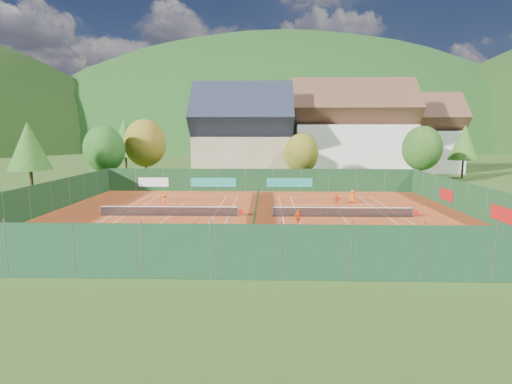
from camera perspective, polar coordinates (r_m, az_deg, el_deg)
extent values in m
plane|color=#2B4A17|center=(36.86, -0.09, -3.56)|extent=(600.00, 600.00, 0.00)
cube|color=#A93E18|center=(36.86, -0.09, -3.53)|extent=(40.00, 32.00, 0.01)
cube|color=white|center=(49.37, -8.99, -0.56)|extent=(10.97, 0.06, 0.00)
cube|color=white|center=(26.91, -18.38, -8.49)|extent=(10.97, 0.06, 0.00)
cube|color=white|center=(39.62, -20.01, -3.19)|extent=(0.06, 23.77, 0.00)
cube|color=white|center=(37.01, -3.99, -3.48)|extent=(0.06, 23.77, 0.00)
cube|color=white|center=(39.13, -18.14, -3.24)|extent=(0.06, 23.77, 0.00)
cube|color=white|center=(37.17, -6.10, -3.46)|extent=(0.06, 23.77, 0.00)
cube|color=white|center=(44.07, -10.29, -1.67)|extent=(8.23, 0.06, 0.00)
cube|color=white|center=(31.93, -15.03, -5.69)|extent=(8.23, 0.06, 0.00)
cube|color=white|center=(37.94, -12.28, -3.36)|extent=(0.06, 12.80, 0.00)
cube|color=white|center=(49.02, 9.72, -0.64)|extent=(10.97, 0.06, 0.00)
cube|color=white|center=(26.26, 17.03, -8.85)|extent=(10.97, 0.06, 0.00)
cube|color=white|center=(36.87, 3.83, -3.53)|extent=(0.06, 23.77, 0.00)
cube|color=white|center=(38.87, 20.24, -3.42)|extent=(0.06, 23.77, 0.00)
cube|color=white|center=(36.95, 5.96, -3.53)|extent=(0.06, 23.77, 0.00)
cube|color=white|center=(38.46, 18.30, -3.45)|extent=(0.06, 23.77, 0.00)
cube|color=white|center=(43.67, 10.72, -1.78)|extent=(8.23, 0.06, 0.00)
cube|color=white|center=(31.38, 14.39, -5.92)|extent=(8.23, 0.06, 0.00)
cube|color=white|center=(37.48, 12.25, -3.51)|extent=(0.06, 12.80, 0.00)
cylinder|color=#59595B|center=(39.87, -21.27, -2.45)|extent=(0.10, 0.10, 1.02)
cylinder|color=#59595B|center=(36.84, -2.58, -2.74)|extent=(0.10, 0.10, 1.02)
cube|color=black|center=(37.85, -12.30, -2.70)|extent=(12.80, 0.02, 0.86)
cube|color=white|center=(37.78, -12.32, -2.06)|extent=(12.80, 0.04, 0.06)
cube|color=red|center=(36.83, -2.19, -2.83)|extent=(0.40, 0.04, 0.40)
cylinder|color=#59595B|center=(36.74, 2.41, -2.77)|extent=(0.10, 0.10, 1.02)
cylinder|color=#59595B|center=(39.08, 21.55, -2.68)|extent=(0.10, 0.10, 1.02)
cube|color=black|center=(37.39, 12.27, -2.84)|extent=(12.80, 0.02, 0.86)
cube|color=white|center=(37.31, 12.29, -2.19)|extent=(12.80, 0.04, 0.06)
cube|color=red|center=(39.17, 21.89, -2.76)|extent=(0.40, 0.04, 0.40)
cube|color=#153C1C|center=(36.76, -0.09, -2.77)|extent=(0.03, 28.80, 1.00)
cube|color=#133519|center=(52.41, 0.44, 1.71)|extent=(40.00, 0.04, 3.00)
cube|color=teal|center=(52.85, -6.08, 1.39)|extent=(6.00, 0.03, 1.20)
cube|color=teal|center=(52.46, 4.81, 1.35)|extent=(6.00, 0.03, 1.20)
cube|color=silver|center=(54.51, -14.45, 1.38)|extent=(4.00, 0.03, 1.20)
cube|color=#13361E|center=(20.99, -1.42, -8.60)|extent=(40.00, 0.04, 3.00)
cube|color=#133619|center=(42.20, -28.37, -0.96)|extent=(0.04, 32.00, 3.00)
cube|color=#163D1E|center=(41.16, 28.97, -1.21)|extent=(0.04, 32.00, 3.00)
cube|color=#B21414|center=(37.73, 31.62, -2.67)|extent=(0.03, 3.00, 1.20)
cube|color=#B21414|center=(46.52, 25.52, -0.35)|extent=(0.03, 3.00, 1.20)
cube|color=tan|center=(66.29, -1.91, 4.85)|extent=(15.00, 12.00, 7.00)
cube|color=#1E2333|center=(66.21, -1.94, 10.48)|extent=(16.20, 12.00, 12.00)
cube|color=silver|center=(73.63, 13.39, 5.77)|extent=(20.00, 11.00, 9.00)
cube|color=brown|center=(73.68, 13.58, 11.41)|extent=(21.60, 11.00, 11.00)
cube|color=silver|center=(85.18, 21.58, 5.40)|extent=(16.00, 10.00, 8.00)
cube|color=brown|center=(85.15, 21.82, 9.77)|extent=(17.28, 10.00, 10.00)
cylinder|color=#412C17|center=(60.93, -20.65, 2.02)|extent=(0.36, 0.36, 2.80)
ellipsoid|color=#1C5217|center=(60.65, -20.85, 5.77)|extent=(5.72, 5.72, 6.58)
cylinder|color=#4E331B|center=(65.19, -15.42, 2.80)|extent=(0.36, 0.36, 3.15)
ellipsoid|color=olive|center=(64.93, -15.57, 6.75)|extent=(6.44, 6.44, 7.40)
cylinder|color=#412D17|center=(74.63, -18.05, 3.50)|extent=(0.36, 0.36, 3.50)
cone|color=#26621C|center=(74.40, -18.23, 7.34)|extent=(5.60, 5.60, 6.50)
cylinder|color=#48291A|center=(58.60, 6.44, 2.10)|extent=(0.36, 0.36, 2.45)
ellipsoid|color=olive|center=(58.32, 6.50, 5.52)|extent=(5.01, 5.01, 5.76)
cylinder|color=#4B311A|center=(64.57, 22.43, 2.25)|extent=(0.36, 0.36, 2.80)
ellipsoid|color=#235017|center=(64.30, 22.63, 5.80)|extent=(5.72, 5.72, 6.58)
cylinder|color=#4C2F1B|center=(75.83, 27.39, 2.91)|extent=(0.36, 0.36, 3.15)
cone|color=#2A5B1A|center=(75.60, 27.62, 6.30)|extent=(5.04, 5.04, 5.85)
cylinder|color=#402C17|center=(56.48, -29.38, 1.18)|extent=(0.36, 0.36, 3.15)
cone|color=#245718|center=(56.18, -29.71, 5.74)|extent=(5.04, 5.04, 5.85)
cylinder|color=#442B18|center=(80.23, 19.76, 3.73)|extent=(0.36, 0.36, 3.50)
ellipsoid|color=brown|center=(80.02, 19.94, 7.30)|extent=(7.15, 7.15, 8.22)
ellipsoid|color=black|center=(339.85, 3.12, -0.02)|extent=(440.00, 440.00, 242.00)
cylinder|color=slate|center=(26.68, 22.61, -7.99)|extent=(0.02, 0.02, 0.80)
cylinder|color=slate|center=(26.79, 23.21, -7.96)|extent=(0.02, 0.02, 0.80)
cylinder|color=slate|center=(26.95, 22.38, -7.82)|extent=(0.02, 0.02, 0.80)
cylinder|color=slate|center=(27.06, 22.98, -7.79)|extent=(0.02, 0.02, 0.80)
cube|color=slate|center=(26.83, 22.81, -7.58)|extent=(0.34, 0.34, 0.30)
ellipsoid|color=#CCD833|center=(26.82, 22.82, -7.52)|extent=(0.28, 0.28, 0.16)
sphere|color=#CCD833|center=(35.00, -13.44, -4.36)|extent=(0.07, 0.07, 0.07)
sphere|color=#CCD833|center=(25.59, 16.73, -9.25)|extent=(0.07, 0.07, 0.07)
sphere|color=#CCD833|center=(40.36, 6.84, -2.49)|extent=(0.07, 0.07, 0.07)
sphere|color=#CCD833|center=(43.11, -6.23, -1.78)|extent=(0.07, 0.07, 0.07)
imported|color=#D34912|center=(30.31, -24.20, -5.46)|extent=(0.66, 0.62, 1.51)
imported|color=#D26012|center=(29.42, -8.79, -5.43)|extent=(0.67, 0.55, 1.29)
imported|color=#EF5B15|center=(41.79, -12.93, -1.28)|extent=(1.02, 0.65, 1.50)
imported|color=#EE4F15|center=(33.27, 6.02, -3.63)|extent=(0.90, 0.73, 1.44)
imported|color=#F55D15|center=(45.18, 13.61, -0.63)|extent=(0.81, 0.68, 1.41)
imported|color=#EA5114|center=(43.46, 11.46, -1.02)|extent=(1.21, 0.52, 1.27)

